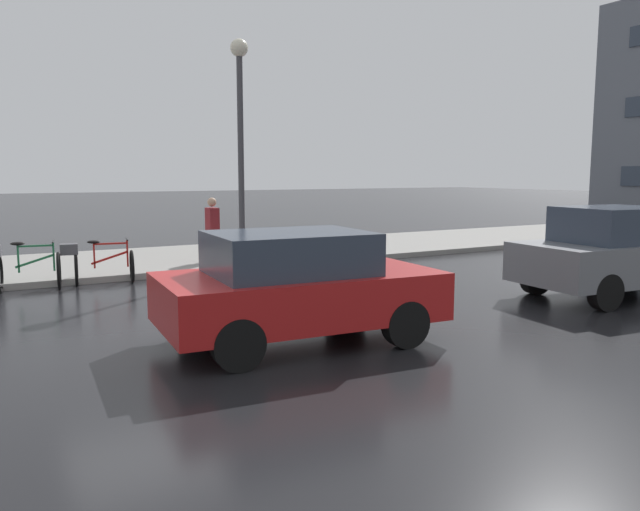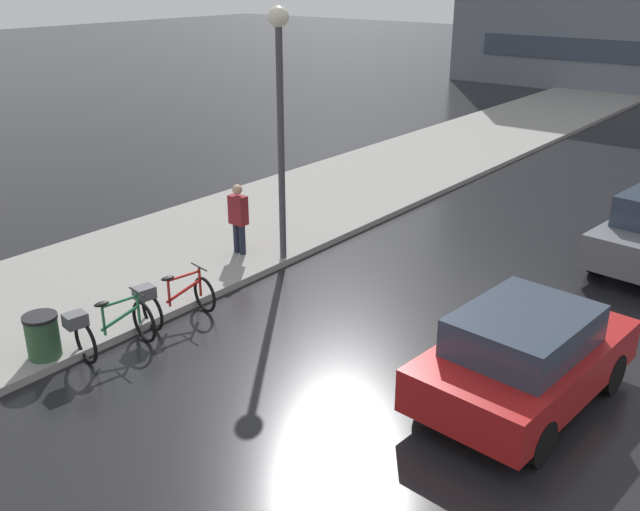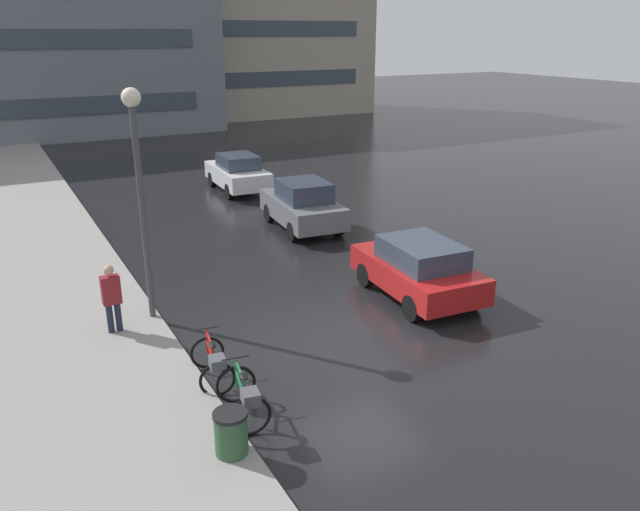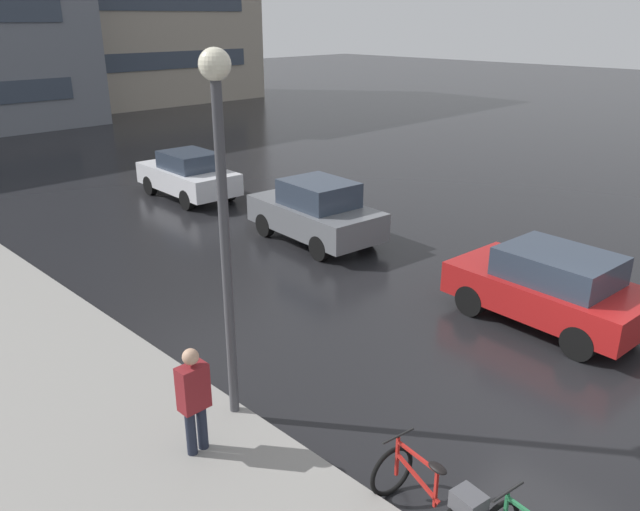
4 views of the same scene
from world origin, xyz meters
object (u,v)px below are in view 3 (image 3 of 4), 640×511
(car_grey, at_px, (303,205))
(streetlamp, at_px, (138,171))
(car_white, at_px, (238,173))
(trash_bin, at_px, (231,436))
(bicycle_second, at_px, (213,363))
(pedestrian, at_px, (112,297))
(bicycle_nearest, at_px, (244,398))
(car_red, at_px, (418,268))

(car_grey, bearing_deg, streetlamp, -143.22)
(car_grey, height_order, car_white, car_grey)
(trash_bin, bearing_deg, bicycle_second, 77.44)
(car_grey, xyz_separation_m, pedestrian, (-7.38, -5.22, 0.13))
(bicycle_second, relative_size, streetlamp, 0.28)
(bicycle_nearest, bearing_deg, car_red, 26.49)
(bicycle_nearest, distance_m, streetlamp, 5.72)
(pedestrian, bearing_deg, bicycle_nearest, -73.56)
(trash_bin, bearing_deg, streetlamp, 88.05)
(bicycle_second, height_order, car_red, car_red)
(car_white, bearing_deg, trash_bin, -111.94)
(bicycle_nearest, distance_m, car_grey, 11.38)
(car_white, relative_size, streetlamp, 0.75)
(bicycle_second, distance_m, car_red, 6.22)
(trash_bin, bearing_deg, car_red, 30.28)
(bicycle_nearest, xyz_separation_m, car_red, (5.95, 2.97, 0.28))
(bicycle_second, distance_m, streetlamp, 4.61)
(bicycle_nearest, xyz_separation_m, trash_bin, (-0.56, -0.83, -0.06))
(bicycle_nearest, bearing_deg, car_grey, 57.71)
(car_grey, xyz_separation_m, streetlamp, (-6.45, -4.82, 2.76))
(bicycle_nearest, relative_size, bicycle_second, 0.98)
(streetlamp, xyz_separation_m, trash_bin, (-0.19, -5.64, -3.15))
(car_red, distance_m, trash_bin, 7.55)
(bicycle_second, xyz_separation_m, pedestrian, (-1.24, 2.99, 0.48))
(pedestrian, bearing_deg, streetlamp, 23.23)
(streetlamp, bearing_deg, bicycle_second, -84.83)
(car_white, height_order, pedestrian, pedestrian)
(car_red, relative_size, streetlamp, 0.72)
(car_red, bearing_deg, car_grey, 88.92)
(bicycle_second, xyz_separation_m, trash_bin, (-0.50, -2.24, -0.04))
(car_grey, bearing_deg, car_white, 89.76)
(car_grey, xyz_separation_m, trash_bin, (-6.64, -10.45, -0.39))
(car_white, distance_m, pedestrian, 13.52)
(car_grey, bearing_deg, trash_bin, -122.41)
(bicycle_second, distance_m, car_white, 15.57)
(car_red, xyz_separation_m, car_white, (0.15, 12.74, -0.00))
(bicycle_second, bearing_deg, trash_bin, -102.56)
(car_grey, relative_size, pedestrian, 2.34)
(bicycle_second, distance_m, car_grey, 10.26)
(bicycle_second, xyz_separation_m, streetlamp, (-0.31, 3.39, 3.11))
(streetlamp, height_order, trash_bin, streetlamp)
(pedestrian, bearing_deg, trash_bin, -81.96)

